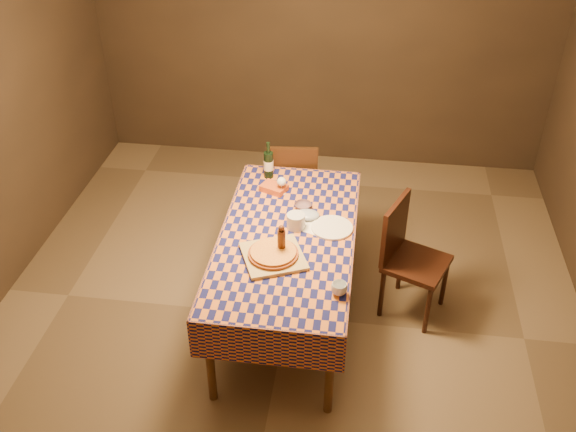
{
  "coord_description": "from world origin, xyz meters",
  "views": [
    {
      "loc": [
        0.49,
        -3.54,
        3.43
      ],
      "look_at": [
        0.0,
        0.05,
        0.9
      ],
      "focal_mm": 40.0,
      "sensor_mm": 36.0,
      "label": 1
    }
  ],
  "objects": [
    {
      "name": "pepper_mill",
      "position": [
        -0.01,
        -0.21,
        0.88
      ],
      "size": [
        0.07,
        0.07,
        0.23
      ],
      "color": "#472110",
      "rests_on": "dining_table"
    },
    {
      "name": "chair_right",
      "position": [
        0.86,
        0.24,
        0.52
      ],
      "size": [
        0.56,
        0.55,
        0.93
      ],
      "color": "black",
      "rests_on": "ground"
    },
    {
      "name": "deli_tub",
      "position": [
        0.05,
        0.1,
        0.82
      ],
      "size": [
        0.16,
        0.16,
        0.11
      ],
      "primitive_type": "cylinder",
      "rotation": [
        0.0,
        0.0,
        0.28
      ],
      "color": "silver",
      "rests_on": "dining_table"
    },
    {
      "name": "room",
      "position": [
        0.0,
        0.0,
        1.35
      ],
      "size": [
        5.0,
        5.1,
        2.7
      ],
      "color": "brown",
      "rests_on": "ground"
    },
    {
      "name": "pizza",
      "position": [
        -0.06,
        -0.26,
        0.81
      ],
      "size": [
        0.36,
        0.36,
        0.03
      ],
      "color": "brown",
      "rests_on": "cutting_board"
    },
    {
      "name": "wine_glass",
      "position": [
        -0.11,
        0.53,
        0.87
      ],
      "size": [
        0.07,
        0.07,
        0.14
      ],
      "color": "white",
      "rests_on": "dining_table"
    },
    {
      "name": "tumbler",
      "position": [
        0.4,
        -0.55,
        0.81
      ],
      "size": [
        0.13,
        0.13,
        0.08
      ],
      "primitive_type": "imported",
      "rotation": [
        0.0,
        0.0,
        -0.38
      ],
      "color": "white",
      "rests_on": "dining_table"
    },
    {
      "name": "flour_bag",
      "position": [
        0.12,
        0.23,
        0.8
      ],
      "size": [
        0.21,
        0.18,
        0.05
      ],
      "primitive_type": "ellipsoid",
      "rotation": [
        0.0,
        0.0,
        -0.35
      ],
      "color": "#9AA9C5",
      "rests_on": "dining_table"
    },
    {
      "name": "chair_far",
      "position": [
        -0.1,
        1.08,
        0.52
      ],
      "size": [
        0.46,
        0.47,
        0.93
      ],
      "color": "black",
      "rests_on": "ground"
    },
    {
      "name": "white_plate",
      "position": [
        0.3,
        0.12,
        0.78
      ],
      "size": [
        0.37,
        0.37,
        0.02
      ],
      "primitive_type": "cylinder",
      "rotation": [
        0.0,
        0.0,
        0.29
      ],
      "color": "white",
      "rests_on": "dining_table"
    },
    {
      "name": "cutting_board",
      "position": [
        -0.06,
        -0.26,
        0.78
      ],
      "size": [
        0.51,
        0.51,
        0.02
      ],
      "primitive_type": "cube",
      "rotation": [
        0.0,
        0.0,
        0.41
      ],
      "color": "tan",
      "rests_on": "dining_table"
    },
    {
      "name": "flour_patch",
      "position": [
        0.15,
        0.13,
        0.77
      ],
      "size": [
        0.28,
        0.25,
        0.0
      ],
      "primitive_type": "cube",
      "rotation": [
        0.0,
        0.0,
        -0.36
      ],
      "color": "white",
      "rests_on": "dining_table"
    },
    {
      "name": "takeout_container",
      "position": [
        -0.18,
        0.56,
        0.79
      ],
      "size": [
        0.23,
        0.19,
        0.05
      ],
      "primitive_type": "cube",
      "rotation": [
        0.0,
        0.0,
        -0.39
      ],
      "color": "#C14C19",
      "rests_on": "dining_table"
    },
    {
      "name": "dining_table",
      "position": [
        0.0,
        0.0,
        0.69
      ],
      "size": [
        0.94,
        1.84,
        0.77
      ],
      "color": "brown",
      "rests_on": "ground"
    },
    {
      "name": "bowl",
      "position": [
        0.07,
        0.35,
        0.79
      ],
      "size": [
        0.15,
        0.15,
        0.04
      ],
      "primitive_type": "imported",
      "rotation": [
        0.0,
        0.0,
        0.16
      ],
      "color": "#644754",
      "rests_on": "dining_table"
    },
    {
      "name": "wine_bottle",
      "position": [
        -0.25,
        0.76,
        0.88
      ],
      "size": [
        0.1,
        0.1,
        0.31
      ],
      "color": "black",
      "rests_on": "dining_table"
    }
  ]
}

